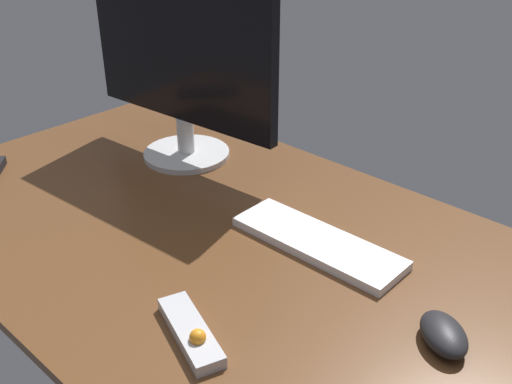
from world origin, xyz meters
TOP-DOWN VIEW (x-y plane):
  - desk at (0.00, 0.00)cm, footprint 140.00×84.00cm
  - monitor at (-28.78, 19.41)cm, footprint 54.71×21.33cm
  - keyboard at (20.06, 9.96)cm, footprint 34.77×11.58cm
  - computer_mouse at (50.38, 2.05)cm, footprint 12.11×11.65cm
  - media_remote at (21.54, -23.42)cm, footprint 17.79×10.49cm

SIDE VIEW (x-z plane):
  - desk at x=0.00cm, z-range 0.00..2.00cm
  - keyboard at x=20.06cm, z-range 2.00..3.77cm
  - media_remote at x=21.54cm, z-range 1.26..5.10cm
  - computer_mouse at x=50.38cm, z-range 2.00..5.70cm
  - monitor at x=-28.78cm, z-range 3.72..50.62cm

